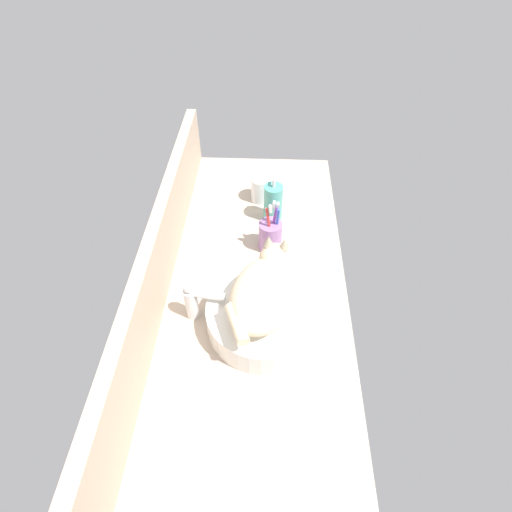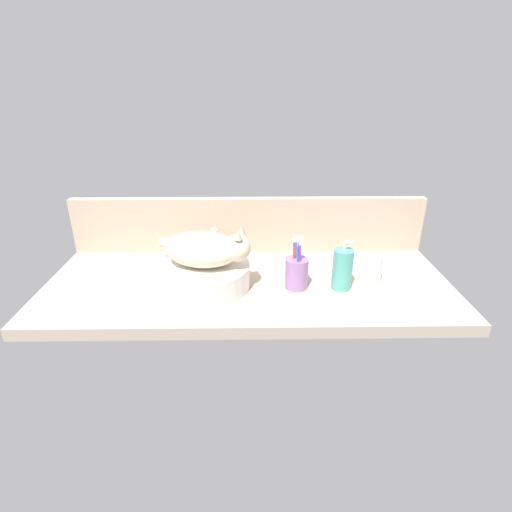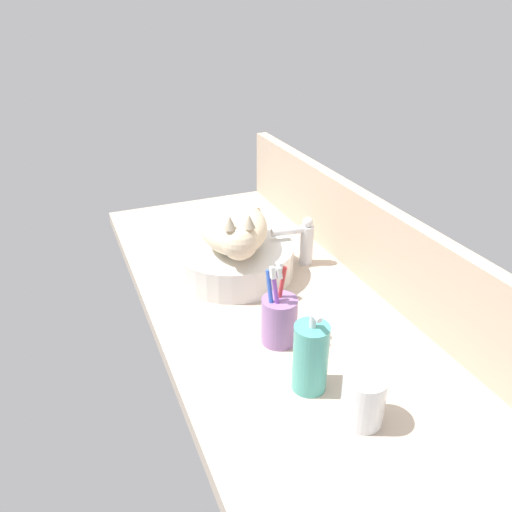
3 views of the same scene
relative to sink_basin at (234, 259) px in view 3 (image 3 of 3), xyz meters
The scene contains 8 objects.
ground_plane 16.59cm from the sink_basin, 14.07° to the left, with size 138.46×57.71×4.00cm, color #B2A08E.
backsplash_panel 34.96cm from the sink_basin, 64.04° to the left, with size 138.46×3.60×21.75cm, color tan.
sink_basin is the anchor object (origin of this frame).
cat 9.86cm from the sink_basin, 10.04° to the right, with size 31.12×22.30×14.00cm.
faucet 19.35cm from the sink_basin, 83.23° to the left, with size 4.07×11.86×13.60cm.
soap_dispenser 46.08cm from the sink_basin, ahead, with size 6.57×6.57×17.12cm.
toothbrush_cup 31.09cm from the sink_basin, ahead, with size 7.57×7.57×18.70cm.
water_glass 56.75cm from the sink_basin, ahead, with size 7.54×7.54×9.44cm.
Camera 3 is at (93.38, -42.54, 66.12)cm, focal length 35.00 mm.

